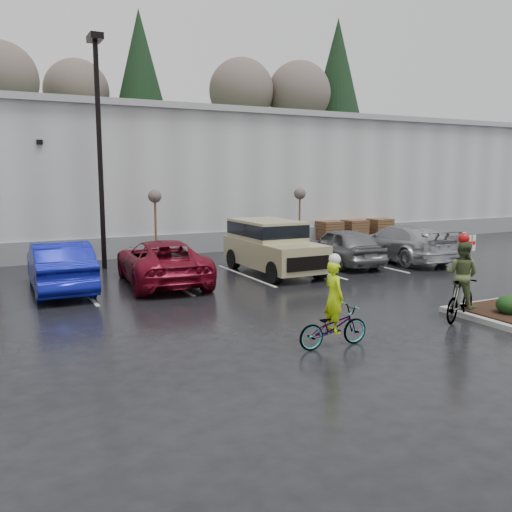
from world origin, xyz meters
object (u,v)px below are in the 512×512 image
car_blue (60,266)px  pallet_stack_b (354,232)px  fire_lane_sign (471,262)px  cyclist_hivis (333,318)px  lamppost (99,128)px  sapling_mid (155,200)px  sapling_east (300,197)px  pallet_stack_c (379,230)px  car_far_silver (401,243)px  pallet_stack_a (329,233)px  car_red (162,262)px  cyclist_olive (461,289)px  car_grey (343,246)px  suv_tan (274,247)px

car_blue → pallet_stack_b: bearing=-159.8°
fire_lane_sign → cyclist_hivis: bearing=-169.7°
lamppost → cyclist_hivis: size_ratio=4.34×
sapling_mid → sapling_east: 7.50m
lamppost → pallet_stack_b: size_ratio=6.83×
sapling_east → pallet_stack_c: size_ratio=2.37×
car_blue → pallet_stack_c: bearing=-161.6°
cyclist_hivis → sapling_mid: bearing=0.8°
fire_lane_sign → car_far_silver: size_ratio=0.39×
pallet_stack_a → car_blue: bearing=-158.7°
car_red → cyclist_olive: size_ratio=2.41×
pallet_stack_b → sapling_mid: bearing=-175.1°
sapling_mid → cyclist_olive: (4.31, -13.41, -1.88)m
car_red → car_grey: size_ratio=1.19×
fire_lane_sign → car_blue: bearing=141.1°
pallet_stack_b → suv_tan: size_ratio=0.26×
car_blue → suv_tan: (7.91, -0.32, 0.19)m
pallet_stack_a → car_blue: (-14.69, -5.74, 0.17)m
lamppost → fire_lane_sign: bearing=-56.5°
cyclist_hivis → car_grey: bearing=-36.0°
sapling_east → cyclist_hivis: (-7.52, -13.76, -2.06)m
cyclist_olive → pallet_stack_a: bearing=-44.9°
cyclist_olive → cyclist_hivis: bearing=71.3°
pallet_stack_c → cyclist_olive: cyclist_olive is taller
car_grey → cyclist_olive: (-2.51, -8.75, 0.05)m
pallet_stack_c → car_grey: car_grey is taller
fire_lane_sign → cyclist_olive: cyclist_olive is taller
suv_tan → car_far_silver: 6.55m
sapling_east → fire_lane_sign: size_ratio=1.45×
cyclist_hivis → sapling_east: bearing=-27.8°
pallet_stack_a → suv_tan: 9.09m
car_red → cyclist_hivis: bearing=103.7°
sapling_east → car_blue: bearing=-158.7°
pallet_stack_b → pallet_stack_c: size_ratio=1.00×
suv_tan → cyclist_hivis: size_ratio=2.40×
car_red → sapling_east: bearing=-144.9°
pallet_stack_a → suv_tan: bearing=-138.2°
car_far_silver → cyclist_hivis: bearing=45.1°
pallet_stack_c → fire_lane_sign: bearing=-120.7°
sapling_mid → car_red: size_ratio=0.57×
pallet_stack_c → pallet_stack_b: bearing=180.0°
fire_lane_sign → car_blue: fire_lane_sign is taller
cyclist_olive → sapling_mid: bearing=-5.6°
sapling_east → suv_tan: bearing=-130.2°
car_grey → lamppost: bearing=-14.6°
car_blue → sapling_east: bearing=-157.8°
sapling_east → car_red: bearing=-150.2°
fire_lane_sign → car_blue: 12.85m
lamppost → pallet_stack_a: (12.50, 2.00, -5.01)m
sapling_mid → car_red: bearing=-104.4°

